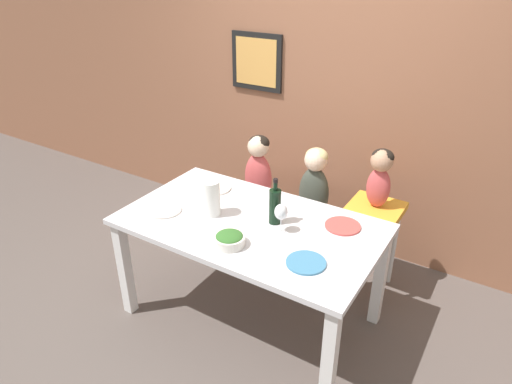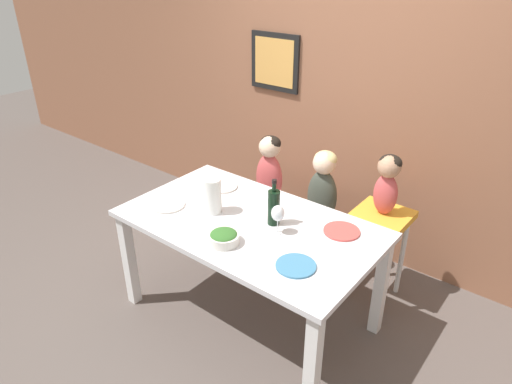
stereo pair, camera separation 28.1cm
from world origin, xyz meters
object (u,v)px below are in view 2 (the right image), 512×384
Objects in this scene: paper_towel_roll at (212,196)px; salad_bowl_large at (224,237)px; chair_far_left at (269,208)px; chair_right_highchair at (380,231)px; dinner_plate_front_right at (296,266)px; person_child_left at (269,167)px; dinner_plate_back_left at (222,186)px; dinner_plate_back_right at (342,231)px; person_child_center at (323,184)px; person_baby_right at (388,179)px; chair_far_center at (320,228)px; wine_bottle at (274,206)px; dinner_plate_front_left at (168,205)px; wine_glass_near at (278,214)px.

salad_bowl_large is (0.29, -0.22, -0.08)m from paper_towel_roll.
chair_far_left is 1.17m from salad_bowl_large.
chair_far_left is 0.97m from chair_right_highchair.
salad_bowl_large is (-0.53, -1.01, 0.25)m from chair_right_highchair.
chair_far_left is 1.34m from dinner_plate_front_right.
person_child_left is 2.39× the size of paper_towel_roll.
chair_far_left is 2.06× the size of dinner_plate_back_left.
dinner_plate_back_right is at bearing 0.30° from dinner_plate_back_left.
person_child_center reaches higher than salad_bowl_large.
chair_right_highchair is 1.62× the size of person_baby_right.
person_child_left is 2.56× the size of dinner_plate_back_right.
paper_towel_roll is (-0.35, -0.78, 0.49)m from chair_far_center.
dinner_plate_front_right is at bearing -67.18° from person_child_center.
chair_far_left is at bearing 133.26° from dinner_plate_front_right.
dinner_plate_front_right is at bearing -25.61° from dinner_plate_back_left.
wine_bottle is (-0.43, -0.66, -0.07)m from person_baby_right.
wine_bottle is 0.73m from dinner_plate_front_left.
dinner_plate_back_left is 1.04m from dinner_plate_front_right.
person_baby_right is at bearing 0.23° from chair_far_center.
dinner_plate_back_right is at bearing -96.28° from chair_right_highchair.
dinner_plate_front_left is at bearing -99.50° from chair_far_left.
paper_towel_roll reaches higher than dinner_plate_front_right.
dinner_plate_front_right is at bearing -1.28° from dinner_plate_front_left.
person_child_left is 0.93m from dinner_plate_front_left.
dinner_plate_back_left is 1.00× the size of dinner_plate_front_right.
dinner_plate_back_left reaches higher than chair_right_highchair.
person_baby_right is 2.31× the size of wine_glass_near.
paper_towel_roll reaches higher than dinner_plate_back_left.
chair_far_left is at bearing 80.50° from dinner_plate_front_left.
chair_far_center is 0.89m from wine_glass_near.
person_baby_right is 1.15m from salad_bowl_large.
wine_bottle reaches higher than paper_towel_roll.
person_child_center is 1.01m from salad_bowl_large.
person_child_left reaches higher than chair_right_highchair.
salad_bowl_large reaches higher than chair_right_highchair.
chair_right_highchair is (0.47, -0.00, 0.16)m from chair_far_center.
chair_far_left is 1.00× the size of chair_far_center.
person_baby_right is at bearing 0.06° from person_child_center.
dinner_plate_front_left reaches higher than chair_far_left.
dinner_plate_front_left is (-0.29, -0.13, -0.11)m from paper_towel_roll.
chair_right_highchair is at bearing -0.08° from person_child_left.
paper_towel_roll is at bearing -80.36° from person_child_left.
paper_towel_roll is at bearing 142.77° from salad_bowl_large.
chair_far_left is at bearing 99.66° from paper_towel_roll.
dinner_plate_back_left is (0.09, 0.43, 0.00)m from dinner_plate_front_left.
person_child_center is 2.39× the size of paper_towel_roll.
wine_bottle is at bearing 141.82° from dinner_plate_front_right.
person_child_left is 0.81m from paper_towel_roll.
chair_far_center is 0.82m from dinner_plate_back_left.
salad_bowl_large is (-0.06, -1.01, 0.41)m from chair_far_center.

